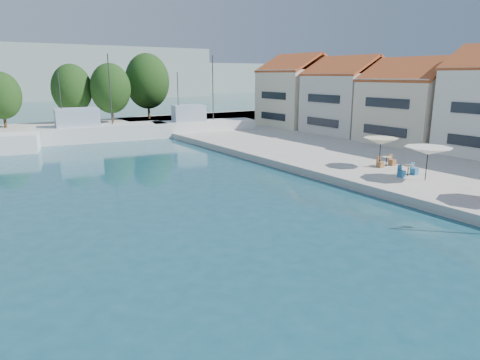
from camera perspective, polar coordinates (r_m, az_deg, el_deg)
quay_right at (r=45.15m, az=23.32°, el=3.59°), size 32.00×92.00×0.60m
quay_far at (r=62.26m, az=-26.39°, el=5.82°), size 90.00×16.00×0.60m
hill_east at (r=182.97m, az=-16.03°, el=12.91°), size 140.00×40.00×12.00m
building_04 at (r=47.98m, az=22.22°, el=9.93°), size 9.00×8.80×9.20m
building_05 at (r=53.62m, az=14.24°, el=11.09°), size 8.40×8.80×9.70m
building_06 at (r=60.08m, az=7.83°, el=11.87°), size 9.00×8.80×10.20m
trawler_03 at (r=52.49m, az=-18.68°, el=6.14°), size 15.75×5.75×10.20m
trawler_04 at (r=54.93m, az=-5.18°, el=7.13°), size 13.28×5.88×10.20m
tree_05 at (r=64.97m, az=-29.19°, el=9.80°), size 4.92×4.92×7.29m
tree_06 at (r=67.54m, az=-21.52°, el=11.23°), size 5.68×5.68×8.41m
tree_07 at (r=66.07m, az=-16.89°, el=11.60°), size 5.76×5.76×8.52m
tree_08 at (r=70.30m, az=-12.25°, el=12.75°), size 6.85×6.85×10.14m
umbrella_white at (r=30.91m, az=23.80°, el=3.58°), size 3.09×3.09×2.24m
umbrella_cream at (r=33.98m, az=18.27°, el=4.94°), size 2.60×2.60×2.27m
cafe_table_02 at (r=32.03m, az=21.48°, el=1.01°), size 1.82×0.70×0.76m
cafe_table_03 at (r=34.81m, az=18.92°, el=2.19°), size 1.82×0.70×0.76m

